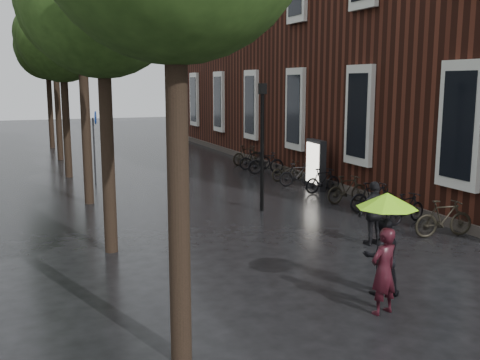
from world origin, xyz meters
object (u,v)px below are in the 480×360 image
person_black (382,257)px  lamp_post (262,135)px  ad_lightbox (316,164)px  parked_bicycles (312,178)px  person_burgundy (384,271)px  pedestrian_walking (374,213)px

person_black → lamp_post: (0.80, 7.63, 1.74)m
ad_lightbox → lamp_post: size_ratio=0.47×
parked_bicycles → ad_lightbox: ad_lightbox is taller
person_burgundy → ad_lightbox: bearing=-125.6°
person_black → parked_bicycles: size_ratio=0.10×
person_black → ad_lightbox: 11.33m
person_burgundy → person_black: (0.55, 0.80, -0.03)m
person_burgundy → lamp_post: 8.70m
person_burgundy → ad_lightbox: size_ratio=0.84×
lamp_post → ad_lightbox: bearing=38.2°
person_burgundy → ad_lightbox: 12.28m
person_burgundy → person_black: size_ratio=1.04×
pedestrian_walking → parked_bicycles: pedestrian_walking is taller
parked_bicycles → person_burgundy: bearing=-113.0°
ad_lightbox → pedestrian_walking: bearing=-104.7°
parked_bicycles → ad_lightbox: (0.27, 0.24, 0.49)m
person_black → parked_bicycles: 11.01m
ad_lightbox → lamp_post: bearing=-138.2°
parked_bicycles → lamp_post: bearing=-142.1°
person_black → ad_lightbox: ad_lightbox is taller
pedestrian_walking → person_black: bearing=53.0°
person_burgundy → lamp_post: bearing=-111.0°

